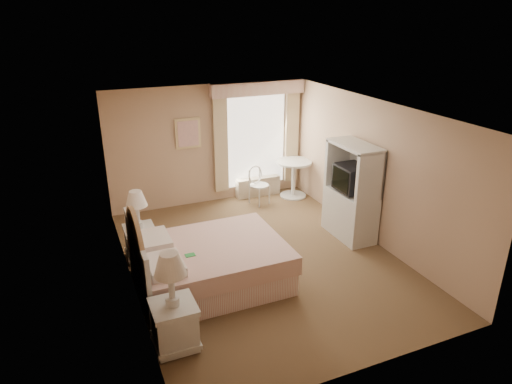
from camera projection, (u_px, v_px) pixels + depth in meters
name	position (u px, v px, depth m)	size (l,w,h in m)	color
room	(263.00, 189.00, 7.14)	(4.21, 5.51, 2.51)	brown
window	(257.00, 137.00, 9.75)	(2.05, 0.22, 2.51)	white
framed_art	(188.00, 133.00, 9.18)	(0.52, 0.04, 0.62)	#D5BA83
bed	(204.00, 264.00, 6.75)	(2.16, 1.70, 1.51)	tan
nightstand_near	(174.00, 314.00, 5.45)	(0.53, 0.53, 1.29)	silver
nightstand_far	(140.00, 234.00, 7.48)	(0.49, 0.49, 1.18)	silver
round_table	(294.00, 173.00, 9.98)	(0.78, 0.78, 0.82)	silver
cafe_chair	(258.00, 182.00, 9.66)	(0.51, 0.51, 0.82)	silver
armoire	(351.00, 199.00, 8.15)	(0.52, 1.05, 1.74)	silver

